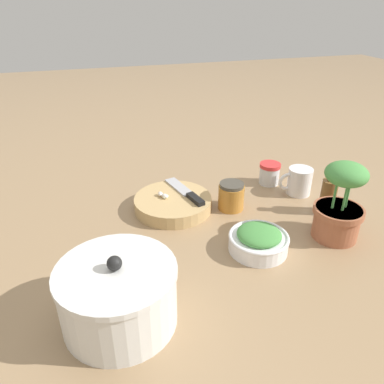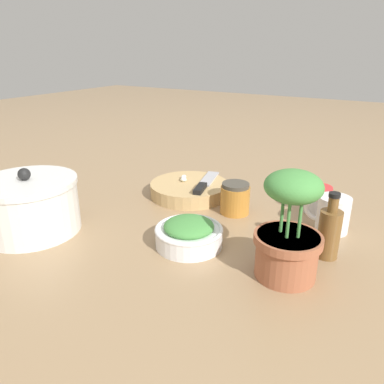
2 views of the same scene
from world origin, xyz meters
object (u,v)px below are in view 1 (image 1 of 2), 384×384
honey_jar (231,196)px  oil_bottle (328,195)px  chef_knife (187,193)px  garlic_cloves (164,196)px  potted_herb (340,207)px  herb_bowl (259,240)px  spice_jar (269,173)px  coffee_mug (299,181)px  stock_pot (118,295)px  cutting_board (173,203)px

honey_jar → oil_bottle: bearing=158.3°
chef_knife → garlic_cloves: (0.07, 0.00, 0.00)m
oil_bottle → potted_herb: size_ratio=0.67×
herb_bowl → honey_jar: (-0.01, -0.21, 0.01)m
spice_jar → potted_herb: (-0.02, 0.33, 0.05)m
coffee_mug → potted_herb: (0.03, 0.24, 0.05)m
honey_jar → stock_pot: bearing=42.6°
garlic_cloves → honey_jar: 0.20m
cutting_board → potted_herb: potted_herb is taller
oil_bottle → stock_pot: (0.62, 0.24, 0.01)m
chef_knife → potted_herb: (-0.32, 0.27, 0.05)m
herb_bowl → cutting_board: bearing=-58.9°
herb_bowl → stock_pot: bearing=19.8°
oil_bottle → potted_herb: (0.05, 0.11, 0.03)m
cutting_board → honey_jar: (-0.17, 0.04, 0.02)m
potted_herb → honey_jar: bearing=-46.5°
chef_knife → spice_jar: spice_jar is taller
garlic_cloves → coffee_mug: (-0.43, 0.03, -0.00)m
coffee_mug → potted_herb: size_ratio=0.51×
herb_bowl → stock_pot: 0.38m
coffee_mug → chef_knife: bearing=-4.9°
herb_bowl → potted_herb: (-0.22, 0.00, 0.06)m
chef_knife → oil_bottle: (-0.38, 0.16, 0.01)m
garlic_cloves → coffee_mug: size_ratio=0.38×
spice_jar → coffee_mug: size_ratio=0.66×
spice_jar → oil_bottle: (-0.07, 0.22, 0.02)m
chef_knife → oil_bottle: bearing=-36.6°
cutting_board → stock_pot: (0.20, 0.38, 0.04)m
oil_bottle → stock_pot: stock_pot is taller
honey_jar → herb_bowl: bearing=86.6°
garlic_cloves → coffee_mug: bearing=176.1°
spice_jar → stock_pot: 0.71m
chef_knife → garlic_cloves: bearing=167.3°
coffee_mug → stock_pot: bearing=30.8°
cutting_board → chef_knife: bearing=-167.0°
coffee_mug → potted_herb: potted_herb is taller
cutting_board → oil_bottle: oil_bottle is taller
chef_knife → stock_pot: bearing=-136.4°
spice_jar → honey_jar: honey_jar is taller
stock_pot → potted_herb: size_ratio=1.08×
chef_knife → herb_bowl: herb_bowl is taller
garlic_cloves → potted_herb: size_ratio=0.19×
cutting_board → honey_jar: size_ratio=2.77×
honey_jar → oil_bottle: 0.28m
herb_bowl → honey_jar: bearing=-93.4°
garlic_cloves → coffee_mug: 0.43m
spice_jar → coffee_mug: coffee_mug is taller
spice_jar → potted_herb: bearing=93.6°
oil_bottle → herb_bowl: bearing=21.9°
garlic_cloves → stock_pot: bearing=65.6°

